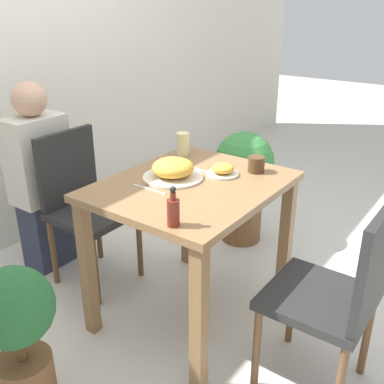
{
  "coord_description": "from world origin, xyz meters",
  "views": [
    {
      "loc": [
        -1.63,
        -1.18,
        1.59
      ],
      "look_at": [
        0.0,
        0.0,
        0.72
      ],
      "focal_mm": 42.0,
      "sensor_mm": 36.0,
      "label": 1
    }
  ],
  "objects_px": {
    "drink_cup": "(256,164)",
    "potted_plant_right": "(243,176)",
    "chair_far": "(83,200)",
    "side_plate": "(223,170)",
    "sauce_bottle": "(173,211)",
    "potted_plant_left": "(17,330)",
    "person_figure": "(41,180)",
    "food_plate": "(173,170)",
    "chair_near": "(339,291)",
    "juice_glass": "(183,144)"
  },
  "relations": [
    {
      "from": "chair_near",
      "to": "sauce_bottle",
      "type": "height_order",
      "value": "sauce_bottle"
    },
    {
      "from": "chair_far",
      "to": "potted_plant_right",
      "type": "xyz_separation_m",
      "value": [
        0.96,
        -0.53,
        -0.04
      ]
    },
    {
      "from": "food_plate",
      "to": "juice_glass",
      "type": "xyz_separation_m",
      "value": [
        0.32,
        0.18,
        0.02
      ]
    },
    {
      "from": "potted_plant_right",
      "to": "drink_cup",
      "type": "bearing_deg",
      "value": -146.03
    },
    {
      "from": "chair_near",
      "to": "potted_plant_left",
      "type": "xyz_separation_m",
      "value": [
        -0.82,
        0.98,
        -0.12
      ]
    },
    {
      "from": "drink_cup",
      "to": "potted_plant_left",
      "type": "relative_size",
      "value": 0.13
    },
    {
      "from": "juice_glass",
      "to": "person_figure",
      "type": "bearing_deg",
      "value": 119.5
    },
    {
      "from": "chair_far",
      "to": "side_plate",
      "type": "relative_size",
      "value": 5.55
    },
    {
      "from": "side_plate",
      "to": "sauce_bottle",
      "type": "xyz_separation_m",
      "value": [
        -0.58,
        -0.14,
        0.04
      ]
    },
    {
      "from": "chair_near",
      "to": "potted_plant_right",
      "type": "bearing_deg",
      "value": -134.12
    },
    {
      "from": "sauce_bottle",
      "to": "potted_plant_right",
      "type": "xyz_separation_m",
      "value": [
        1.29,
        0.41,
        -0.36
      ]
    },
    {
      "from": "drink_cup",
      "to": "chair_far",
      "type": "bearing_deg",
      "value": 112.72
    },
    {
      "from": "food_plate",
      "to": "sauce_bottle",
      "type": "height_order",
      "value": "sauce_bottle"
    },
    {
      "from": "food_plate",
      "to": "juice_glass",
      "type": "relative_size",
      "value": 2.35
    },
    {
      "from": "food_plate",
      "to": "potted_plant_right",
      "type": "relative_size",
      "value": 0.38
    },
    {
      "from": "chair_far",
      "to": "person_figure",
      "type": "xyz_separation_m",
      "value": [
        -0.05,
        0.32,
        0.07
      ]
    },
    {
      "from": "chair_far",
      "to": "drink_cup",
      "type": "distance_m",
      "value": 1.03
    },
    {
      "from": "chair_near",
      "to": "drink_cup",
      "type": "relative_size",
      "value": 10.66
    },
    {
      "from": "potted_plant_left",
      "to": "side_plate",
      "type": "bearing_deg",
      "value": -13.6
    },
    {
      "from": "chair_near",
      "to": "chair_far",
      "type": "xyz_separation_m",
      "value": [
        0.0,
        1.52,
        0.0
      ]
    },
    {
      "from": "juice_glass",
      "to": "person_figure",
      "type": "height_order",
      "value": "person_figure"
    },
    {
      "from": "food_plate",
      "to": "drink_cup",
      "type": "xyz_separation_m",
      "value": [
        0.32,
        -0.29,
        -0.01
      ]
    },
    {
      "from": "chair_near",
      "to": "person_figure",
      "type": "bearing_deg",
      "value": -88.69
    },
    {
      "from": "chair_far",
      "to": "food_plate",
      "type": "xyz_separation_m",
      "value": [
        0.06,
        -0.62,
        0.3
      ]
    },
    {
      "from": "potted_plant_left",
      "to": "chair_far",
      "type": "bearing_deg",
      "value": 33.04
    },
    {
      "from": "chair_far",
      "to": "juice_glass",
      "type": "relative_size",
      "value": 7.09
    },
    {
      "from": "drink_cup",
      "to": "potted_plant_right",
      "type": "relative_size",
      "value": 0.11
    },
    {
      "from": "person_figure",
      "to": "chair_near",
      "type": "bearing_deg",
      "value": -88.69
    },
    {
      "from": "side_plate",
      "to": "person_figure",
      "type": "bearing_deg",
      "value": 104.46
    },
    {
      "from": "drink_cup",
      "to": "potted_plant_left",
      "type": "height_order",
      "value": "drink_cup"
    },
    {
      "from": "person_figure",
      "to": "potted_plant_left",
      "type": "bearing_deg",
      "value": -132.37
    },
    {
      "from": "potted_plant_right",
      "to": "person_figure",
      "type": "bearing_deg",
      "value": 139.84
    },
    {
      "from": "potted_plant_left",
      "to": "juice_glass",
      "type": "bearing_deg",
      "value": 4.57
    },
    {
      "from": "juice_glass",
      "to": "potted_plant_right",
      "type": "distance_m",
      "value": 0.68
    },
    {
      "from": "potted_plant_left",
      "to": "person_figure",
      "type": "height_order",
      "value": "person_figure"
    },
    {
      "from": "chair_near",
      "to": "person_figure",
      "type": "relative_size",
      "value": 0.77
    },
    {
      "from": "chair_far",
      "to": "juice_glass",
      "type": "height_order",
      "value": "chair_far"
    },
    {
      "from": "drink_cup",
      "to": "person_figure",
      "type": "height_order",
      "value": "person_figure"
    },
    {
      "from": "food_plate",
      "to": "drink_cup",
      "type": "relative_size",
      "value": 3.53
    },
    {
      "from": "sauce_bottle",
      "to": "potted_plant_left",
      "type": "bearing_deg",
      "value": 141.23
    },
    {
      "from": "food_plate",
      "to": "sauce_bottle",
      "type": "bearing_deg",
      "value": -141.72
    },
    {
      "from": "side_plate",
      "to": "drink_cup",
      "type": "xyz_separation_m",
      "value": [
        0.14,
        -0.11,
        0.01
      ]
    },
    {
      "from": "food_plate",
      "to": "drink_cup",
      "type": "height_order",
      "value": "food_plate"
    },
    {
      "from": "side_plate",
      "to": "sauce_bottle",
      "type": "distance_m",
      "value": 0.59
    },
    {
      "from": "chair_far",
      "to": "sauce_bottle",
      "type": "distance_m",
      "value": 1.05
    },
    {
      "from": "chair_far",
      "to": "food_plate",
      "type": "distance_m",
      "value": 0.7
    },
    {
      "from": "chair_near",
      "to": "chair_far",
      "type": "bearing_deg",
      "value": -90.18
    },
    {
      "from": "chair_near",
      "to": "side_plate",
      "type": "distance_m",
      "value": 0.81
    },
    {
      "from": "potted_plant_right",
      "to": "chair_far",
      "type": "bearing_deg",
      "value": 151.13
    },
    {
      "from": "side_plate",
      "to": "potted_plant_right",
      "type": "height_order",
      "value": "side_plate"
    }
  ]
}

